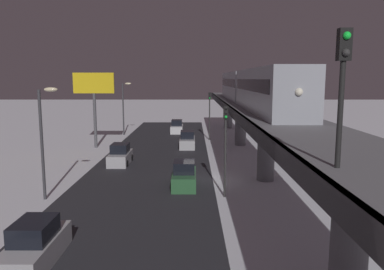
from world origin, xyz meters
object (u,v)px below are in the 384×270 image
at_px(commercial_billboard, 94,90).
at_px(sedan_silver_3, 187,141).
at_px(sedan_white, 177,127).
at_px(sedan_silver_2, 35,246).
at_px(subway_train, 250,87).
at_px(rail_signal, 343,74).
at_px(sedan_silver, 120,156).
at_px(traffic_light_near, 225,138).
at_px(traffic_light_mid, 210,109).
at_px(sedan_green, 184,176).

bearing_deg(commercial_billboard, sedan_silver_3, -178.34).
distance_m(sedan_silver_3, sedan_white, 12.59).
bearing_deg(sedan_silver_2, subway_train, -118.87).
distance_m(rail_signal, commercial_billboard, 37.49).
relative_size(sedan_silver, traffic_light_near, 0.68).
xyz_separation_m(subway_train, sedan_white, (8.39, -18.02, -6.59)).
height_order(traffic_light_mid, commercial_billboard, commercial_billboard).
bearing_deg(traffic_light_mid, sedan_silver, 57.32).
bearing_deg(subway_train, sedan_white, -65.04).
height_order(sedan_silver_3, commercial_billboard, commercial_billboard).
xyz_separation_m(rail_signal, sedan_silver, (11.33, -25.16, -7.55)).
distance_m(subway_train, sedan_silver, 14.98).
bearing_deg(sedan_green, rail_signal, -74.13).
bearing_deg(sedan_silver, traffic_light_near, 131.55).
bearing_deg(commercial_billboard, traffic_light_mid, -157.50).
bearing_deg(sedan_silver_3, traffic_light_near, -81.56).
bearing_deg(traffic_light_mid, traffic_light_near, 90.00).
height_order(sedan_silver, commercial_billboard, commercial_billboard).
xyz_separation_m(sedan_white, traffic_light_near, (-4.70, 32.01, 3.40)).
height_order(subway_train, sedan_silver_3, subway_train).
bearing_deg(commercial_billboard, rail_signal, 115.16).
relative_size(subway_train, traffic_light_near, 5.76).
height_order(rail_signal, sedan_green, rail_signal).
bearing_deg(sedan_silver_3, sedan_white, 98.22).
xyz_separation_m(rail_signal, sedan_silver_2, (11.33, -5.11, -7.53)).
height_order(sedan_silver, sedan_white, same).
distance_m(sedan_silver, sedan_silver_2, 20.05).
distance_m(sedan_white, traffic_light_mid, 9.11).
height_order(rail_signal, traffic_light_near, rail_signal).
xyz_separation_m(sedan_silver, traffic_light_near, (-9.30, 10.49, 3.41)).
relative_size(rail_signal, sedan_green, 0.96).
xyz_separation_m(subway_train, sedan_green, (6.59, 11.32, -6.59)).
bearing_deg(traffic_light_near, sedan_green, -42.63).
bearing_deg(sedan_green, commercial_billboard, 123.59).
relative_size(rail_signal, sedan_silver, 0.91).
distance_m(subway_train, sedan_white, 20.94).
distance_m(sedan_silver, traffic_light_mid, 17.56).
bearing_deg(commercial_billboard, traffic_light_near, 125.85).
bearing_deg(sedan_green, sedan_silver, 129.29).
distance_m(sedan_silver, sedan_white, 22.00).
height_order(subway_train, rail_signal, rail_signal).
height_order(subway_train, sedan_green, subway_train).
relative_size(sedan_silver_2, traffic_light_near, 0.73).
bearing_deg(sedan_white, sedan_silver_3, -81.78).
height_order(subway_train, traffic_light_near, subway_train).
relative_size(sedan_white, traffic_light_mid, 0.65).
height_order(sedan_green, sedan_white, same).
xyz_separation_m(rail_signal, sedan_green, (4.93, -17.34, -7.53)).
distance_m(sedan_silver_2, traffic_light_mid, 35.94).
relative_size(rail_signal, sedan_silver_2, 0.86).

